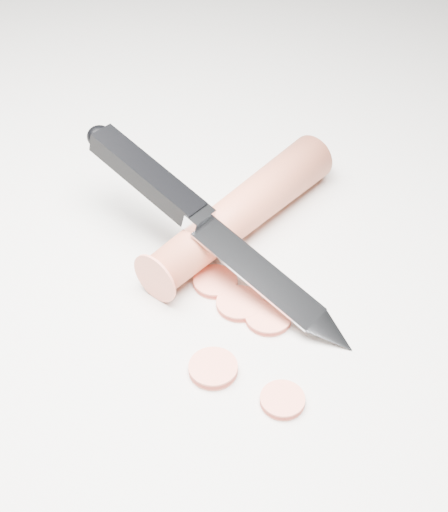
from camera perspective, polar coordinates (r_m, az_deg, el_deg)
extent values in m
plane|color=beige|center=(0.55, 0.84, -3.46)|extent=(2.40, 2.40, 0.00)
cylinder|color=#C5573A|center=(0.60, 1.43, 3.59)|extent=(0.18, 0.17, 0.04)
cylinder|color=#EE7357|center=(0.50, -0.87, -8.98)|extent=(0.03, 0.03, 0.01)
cylinder|color=#EE7357|center=(0.49, 4.70, -11.41)|extent=(0.03, 0.03, 0.01)
cylinder|color=#EE7357|center=(0.54, 1.24, -3.83)|extent=(0.04, 0.04, 0.01)
cylinder|color=#EE7357|center=(0.53, 3.56, -4.92)|extent=(0.03, 0.03, 0.01)
cylinder|color=#EE7357|center=(0.56, -0.69, -2.08)|extent=(0.03, 0.03, 0.01)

